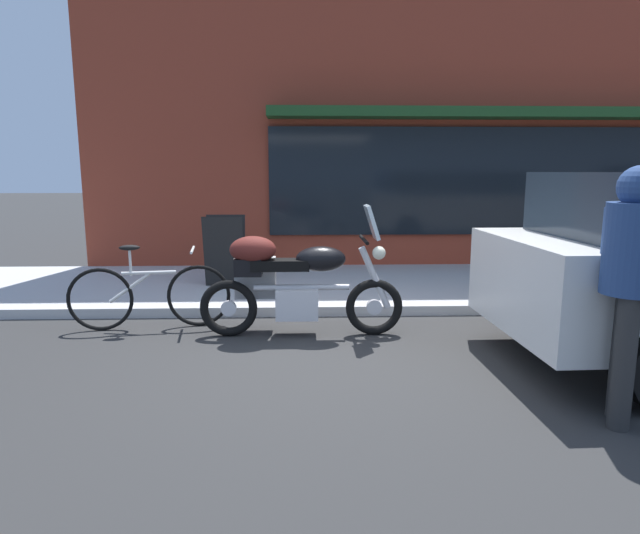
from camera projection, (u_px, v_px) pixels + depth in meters
name	position (u px, v px, depth m)	size (l,w,h in m)	color
ground_plane	(338.00, 353.00, 5.16)	(80.00, 80.00, 0.00)	#2C2C2C
touring_motorcycle	(289.00, 280.00, 5.65)	(2.14, 0.67, 1.38)	black
parked_bicycle	(150.00, 295.00, 5.92)	(1.73, 0.48, 0.94)	black
pedestrian_walking	(633.00, 265.00, 3.55)	(0.44, 0.55, 1.76)	#2A2A2A
sandwich_board_sign	(225.00, 251.00, 7.58)	(0.55, 0.42, 0.99)	black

